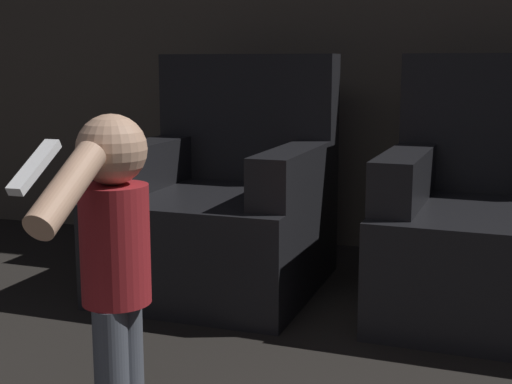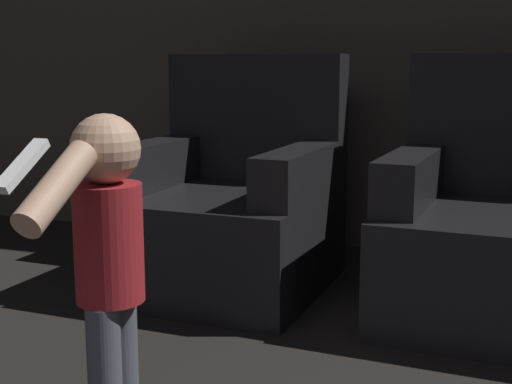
{
  "view_description": "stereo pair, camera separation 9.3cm",
  "coord_description": "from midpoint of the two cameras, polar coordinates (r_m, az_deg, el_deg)",
  "views": [
    {
      "loc": [
        0.83,
        0.79,
        0.96
      ],
      "look_at": [
        0.13,
        3.0,
        0.54
      ],
      "focal_mm": 50.0,
      "sensor_mm": 36.0,
      "label": 1
    },
    {
      "loc": [
        0.92,
        0.82,
        0.96
      ],
      "look_at": [
        0.13,
        3.0,
        0.54
      ],
      "focal_mm": 50.0,
      "sensor_mm": 36.0,
      "label": 2
    }
  ],
  "objects": [
    {
      "name": "person_toddler",
      "position": [
        1.92,
        -10.47,
        -4.08
      ],
      "size": [
        0.18,
        0.58,
        0.84
      ],
      "rotation": [
        0.0,
        0.0,
        1.65
      ],
      "color": "#474C56",
      "rests_on": "ground_plane"
    },
    {
      "name": "armchair_right",
      "position": [
        2.91,
        19.87,
        -2.86
      ],
      "size": [
        0.88,
        0.95,
        1.01
      ],
      "rotation": [
        0.0,
        0.0,
        -0.05
      ],
      "color": "black",
      "rests_on": "ground_plane"
    },
    {
      "name": "armchair_left",
      "position": [
        3.11,
        -1.2,
        -1.43
      ],
      "size": [
        0.86,
        0.93,
        1.01
      ],
      "rotation": [
        0.0,
        0.0,
        -0.03
      ],
      "color": "black",
      "rests_on": "ground_plane"
    }
  ]
}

